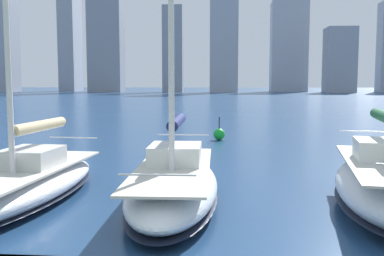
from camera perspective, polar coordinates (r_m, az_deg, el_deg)
city_skyline at (r=164.46m, az=2.12°, el=10.98°), size 168.83×25.61×44.98m
sailboat_navy at (r=12.84m, az=-2.30°, el=-6.74°), size 2.67×7.84×12.88m
sailboat_tan at (r=14.03m, az=-20.44°, el=-6.44°), size 2.96×8.17×10.10m
channel_buoy at (r=27.21m, az=3.47°, el=-0.79°), size 0.70×0.70×1.40m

